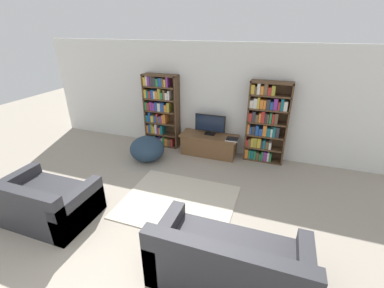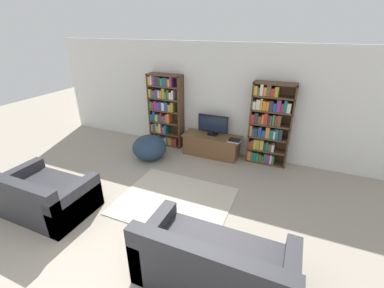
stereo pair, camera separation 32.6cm
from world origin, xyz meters
TOP-DOWN VIEW (x-y plane):
  - wall_back at (0.00, 4.23)m, footprint 8.80×0.06m
  - bookshelf_left at (-1.22, 4.05)m, footprint 0.89×0.30m
  - bookshelf_right at (1.37, 4.05)m, footprint 0.89×0.30m
  - tv_stand at (0.12, 3.90)m, footprint 1.38×0.54m
  - television at (0.12, 3.96)m, footprint 0.74×0.16m
  - laptop at (0.70, 3.81)m, footprint 0.28×0.26m
  - area_rug at (0.13, 1.88)m, footprint 1.98×1.64m
  - couch_left_sectional at (-1.77, 0.79)m, footprint 1.52×1.00m
  - couch_right_sofa at (1.30, 0.63)m, footprint 1.87×0.95m
  - beanbag_ottoman at (-1.16, 3.13)m, footprint 0.80×0.80m

SIDE VIEW (x-z plane):
  - area_rug at x=0.13m, z-range 0.00..0.02m
  - tv_stand at x=0.12m, z-range 0.00..0.51m
  - couch_left_sectional at x=-1.77m, z-range -0.12..0.68m
  - couch_right_sofa at x=1.30m, z-range -0.14..0.72m
  - beanbag_ottoman at x=-1.16m, z-range 0.00..0.58m
  - laptop at x=0.70m, z-range 0.50..0.53m
  - television at x=0.12m, z-range 0.52..1.01m
  - bookshelf_right at x=1.37m, z-range 0.00..1.85m
  - bookshelf_left at x=-1.22m, z-range 0.01..1.86m
  - wall_back at x=0.00m, z-range 0.00..2.60m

